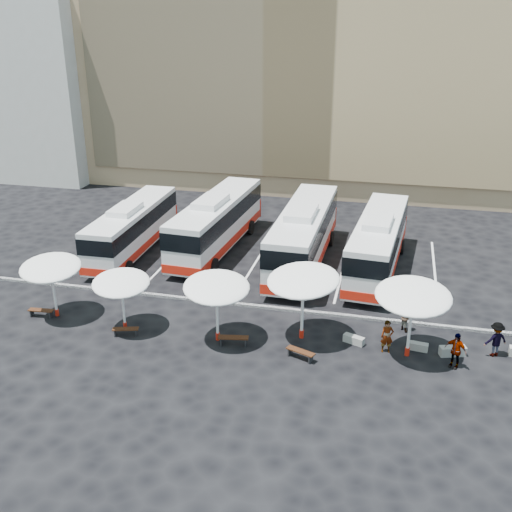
% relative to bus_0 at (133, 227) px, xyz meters
% --- Properties ---
extents(ground, '(120.00, 120.00, 0.00)m').
position_rel_bus_0_xyz_m(ground, '(8.98, -7.02, -1.89)').
color(ground, black).
rests_on(ground, ground).
extents(sandstone_building, '(42.00, 18.25, 29.60)m').
position_rel_bus_0_xyz_m(sandstone_building, '(8.98, 24.85, 10.73)').
color(sandstone_building, tan).
rests_on(sandstone_building, ground).
extents(apartment_block, '(14.00, 14.00, 18.00)m').
position_rel_bus_0_xyz_m(apartment_block, '(-19.02, 20.98, 7.11)').
color(apartment_block, beige).
rests_on(apartment_block, ground).
extents(curb_divider, '(34.00, 0.25, 0.15)m').
position_rel_bus_0_xyz_m(curb_divider, '(8.98, -6.52, -1.82)').
color(curb_divider, black).
rests_on(curb_divider, ground).
extents(bay_lines, '(24.15, 12.00, 0.01)m').
position_rel_bus_0_xyz_m(bay_lines, '(8.98, 0.98, -1.89)').
color(bay_lines, white).
rests_on(bay_lines, ground).
extents(bus_0, '(2.88, 11.72, 3.71)m').
position_rel_bus_0_xyz_m(bus_0, '(0.00, 0.00, 0.00)').
color(bus_0, white).
rests_on(bus_0, ground).
extents(bus_1, '(3.64, 13.14, 4.12)m').
position_rel_bus_0_xyz_m(bus_1, '(5.65, 1.98, 0.21)').
color(bus_1, white).
rests_on(bus_1, ground).
extents(bus_2, '(3.27, 13.42, 4.25)m').
position_rel_bus_0_xyz_m(bus_2, '(12.17, 0.68, 0.28)').
color(bus_2, white).
rests_on(bus_2, ground).
extents(bus_3, '(3.67, 12.70, 3.98)m').
position_rel_bus_0_xyz_m(bus_3, '(17.15, 0.66, 0.14)').
color(bus_3, white).
rests_on(bus_3, ground).
extents(sunshade_0, '(4.30, 4.33, 3.49)m').
position_rel_bus_0_xyz_m(sunshade_0, '(-0.22, -10.16, 1.07)').
color(sunshade_0, white).
rests_on(sunshade_0, ground).
extents(sunshade_1, '(4.07, 4.09, 3.21)m').
position_rel_bus_0_xyz_m(sunshade_1, '(4.19, -10.63, 0.83)').
color(sunshade_1, white).
rests_on(sunshade_1, ground).
extents(sunshade_2, '(4.53, 4.56, 3.59)m').
position_rel_bus_0_xyz_m(sunshade_2, '(9.48, -10.63, 1.15)').
color(sunshade_2, white).
rests_on(sunshade_2, ground).
extents(sunshade_3, '(4.97, 5.00, 3.93)m').
position_rel_bus_0_xyz_m(sunshade_3, '(13.75, -9.38, 1.44)').
color(sunshade_3, white).
rests_on(sunshade_3, ground).
extents(sunshade_4, '(3.89, 3.94, 3.89)m').
position_rel_bus_0_xyz_m(sunshade_4, '(19.21, -9.91, 1.41)').
color(sunshade_4, white).
rests_on(sunshade_4, ground).
extents(wood_bench_0, '(1.47, 0.50, 0.44)m').
position_rel_bus_0_xyz_m(wood_bench_0, '(-1.01, -10.49, -1.55)').
color(wood_bench_0, black).
rests_on(wood_bench_0, ground).
extents(wood_bench_1, '(1.44, 0.74, 0.43)m').
position_rel_bus_0_xyz_m(wood_bench_1, '(4.57, -11.35, -1.57)').
color(wood_bench_1, black).
rests_on(wood_bench_1, ground).
extents(wood_bench_2, '(1.63, 0.68, 0.48)m').
position_rel_bus_0_xyz_m(wood_bench_2, '(10.43, -10.98, -1.52)').
color(wood_bench_2, black).
rests_on(wood_bench_2, ground).
extents(wood_bench_3, '(1.55, 0.93, 0.46)m').
position_rel_bus_0_xyz_m(wood_bench_3, '(14.03, -11.48, -1.54)').
color(wood_bench_3, black).
rests_on(wood_bench_3, ground).
extents(conc_bench_0, '(1.16, 0.75, 0.41)m').
position_rel_bus_0_xyz_m(conc_bench_0, '(16.50, -9.33, -1.69)').
color(conc_bench_0, gray).
rests_on(conc_bench_0, ground).
extents(conc_bench_1, '(1.11, 0.50, 0.40)m').
position_rel_bus_0_xyz_m(conc_bench_1, '(19.72, -9.25, -1.69)').
color(conc_bench_1, gray).
rests_on(conc_bench_1, ground).
extents(conc_bench_2, '(1.37, 0.81, 0.49)m').
position_rel_bus_0_xyz_m(conc_bench_2, '(21.44, -9.38, -1.65)').
color(conc_bench_2, gray).
rests_on(conc_bench_2, ground).
extents(passenger_0, '(0.71, 0.54, 1.75)m').
position_rel_bus_0_xyz_m(passenger_0, '(18.16, -9.79, -1.02)').
color(passenger_0, black).
rests_on(passenger_0, ground).
extents(passenger_1, '(0.94, 0.97, 1.57)m').
position_rel_bus_0_xyz_m(passenger_1, '(19.11, -7.26, -1.11)').
color(passenger_1, black).
rests_on(passenger_1, ground).
extents(passenger_2, '(1.17, 0.92, 1.86)m').
position_rel_bus_0_xyz_m(passenger_2, '(21.42, -10.48, -0.96)').
color(passenger_2, black).
rests_on(passenger_2, ground).
extents(passenger_3, '(1.37, 1.13, 1.84)m').
position_rel_bus_0_xyz_m(passenger_3, '(23.45, -8.91, -0.97)').
color(passenger_3, black).
rests_on(passenger_3, ground).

